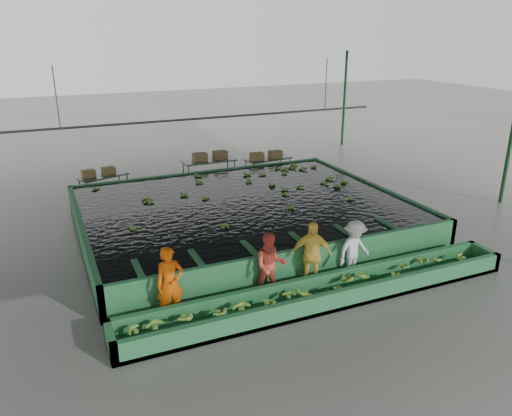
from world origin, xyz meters
name	(u,v)px	position (x,y,z in m)	size (l,w,h in m)	color
ground	(263,245)	(0.00, 0.00, 0.00)	(80.00, 80.00, 0.00)	slate
shed_roof	(264,72)	(0.00, 0.00, 5.00)	(20.00, 22.00, 0.04)	slate
shed_posts	(263,163)	(0.00, 0.00, 2.50)	(20.00, 22.00, 5.00)	#133B1C
flotation_tank	(243,214)	(0.00, 1.50, 0.45)	(10.00, 8.00, 0.90)	#276D3B
tank_water	(243,203)	(0.00, 1.50, 0.85)	(9.70, 7.70, 0.00)	black
sorting_trough	(326,292)	(0.00, -3.60, 0.25)	(10.00, 1.00, 0.50)	#276D3B
cableway_rail	(206,118)	(0.00, 5.00, 3.00)	(0.08, 0.08, 14.00)	#59605B
rail_hanger_left	(56,97)	(-5.00, 5.00, 4.00)	(0.04, 0.04, 2.00)	#59605B
rail_hanger_right	(326,84)	(5.00, 5.00, 4.00)	(0.04, 0.04, 2.00)	#59605B
worker_a	(170,284)	(-3.50, -2.80, 0.84)	(0.62, 0.40, 1.68)	#EA5808
worker_b	(270,265)	(-1.08, -2.80, 0.80)	(0.78, 0.61, 1.61)	#D54936
worker_c	(311,255)	(0.02, -2.80, 0.87)	(1.02, 0.42, 1.73)	#FEDA4D
worker_d	(354,250)	(1.28, -2.80, 0.78)	(1.00, 0.58, 1.55)	silver
packing_table_left	(104,186)	(-3.65, 6.63, 0.41)	(1.82, 0.73, 0.83)	#59605B
packing_table_mid	(209,171)	(0.58, 6.67, 0.50)	(2.18, 0.87, 0.99)	#59605B
packing_table_right	(268,168)	(3.11, 6.28, 0.45)	(1.97, 0.79, 0.90)	#59605B
box_stack_left	(99,176)	(-3.79, 6.67, 0.83)	(1.24, 0.34, 0.27)	olive
box_stack_mid	(210,159)	(0.66, 6.68, 0.99)	(1.45, 0.40, 0.31)	olive
box_stack_right	(266,159)	(2.98, 6.21, 0.90)	(1.39, 0.39, 0.30)	olive
floating_bananas	(234,195)	(0.00, 2.30, 0.85)	(9.24, 6.30, 0.13)	#649D31
trough_bananas	(327,287)	(0.00, -3.60, 0.40)	(8.60, 0.57, 0.11)	#649D31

